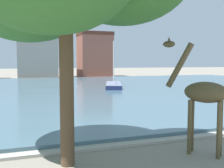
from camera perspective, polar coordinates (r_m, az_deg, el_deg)
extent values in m
cube|color=#476675|center=(33.62, -13.12, -1.10)|extent=(84.25, 45.91, 0.28)
cube|color=#ADA89E|center=(11.19, 0.15, -12.89)|extent=(84.25, 0.50, 0.12)
cylinder|color=#4C4228|center=(10.56, 16.06, -8.74)|extent=(0.15, 0.15, 2.04)
cylinder|color=#4C4228|center=(10.92, 16.58, -8.31)|extent=(0.15, 0.15, 2.04)
cylinder|color=#4C4228|center=(10.36, 21.63, -9.15)|extent=(0.15, 0.15, 2.04)
cylinder|color=#4C4228|center=(10.73, 21.95, -8.68)|extent=(0.15, 0.15, 2.04)
ellipsoid|color=#4C4228|center=(10.41, 19.22, -1.67)|extent=(1.47, 1.59, 0.78)
cylinder|color=#4C4228|center=(10.59, 14.11, 3.83)|extent=(0.86, 0.96, 1.74)
ellipsoid|color=#4C4228|center=(10.75, 11.95, 8.25)|extent=(0.51, 0.54, 0.26)
cone|color=#4C4228|center=(10.70, 11.85, 9.36)|extent=(0.06, 0.06, 0.15)
cone|color=#4C4228|center=(10.82, 12.08, 9.30)|extent=(0.06, 0.06, 0.15)
cube|color=navy|center=(34.00, 0.33, -0.53)|extent=(4.19, 7.61, 0.73)
ellipsoid|color=navy|center=(37.50, 0.29, -0.05)|extent=(2.43, 3.00, 0.69)
cube|color=slate|center=(33.96, 0.33, 0.13)|extent=(4.11, 7.45, 0.06)
cylinder|color=silver|center=(34.41, 0.32, 4.62)|extent=(0.12, 0.12, 5.38)
cylinder|color=silver|center=(33.17, 0.34, 1.53)|extent=(0.93, 2.48, 0.08)
cylinder|color=brown|center=(8.96, -9.54, -2.31)|extent=(0.47, 0.47, 4.71)
cube|color=gray|center=(61.20, -15.64, 6.86)|extent=(8.16, 7.88, 11.96)
cube|color=#42424C|center=(61.79, -15.77, 12.77)|extent=(8.33, 8.04, 0.80)
cube|color=#8E5142|center=(64.03, -3.68, 5.84)|extent=(7.37, 6.63, 9.57)
cube|color=#51281E|center=(64.35, -3.71, 10.47)|extent=(7.51, 6.76, 0.80)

